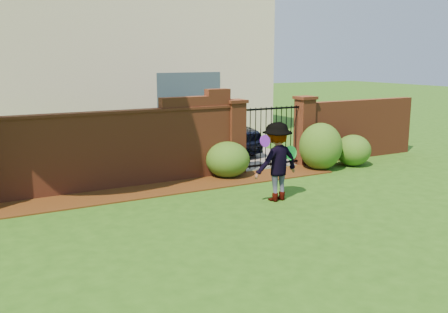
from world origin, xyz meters
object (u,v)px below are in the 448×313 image
frisbee_green (291,153)px  man (278,162)px  frisbee_purple (265,141)px  car (208,127)px

frisbee_green → man: bearing=176.2°
frisbee_purple → frisbee_green: frisbee_purple is taller
car → man: bearing=-107.1°
car → frisbee_green: size_ratio=15.32×
car → frisbee_green: car is taller
car → frisbee_green: bearing=-104.0°
car → man: 5.68m
man → frisbee_purple: man is taller
man → car: bearing=-108.9°
man → frisbee_green: 0.35m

